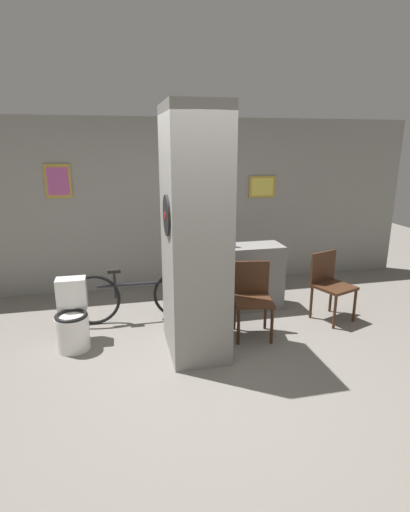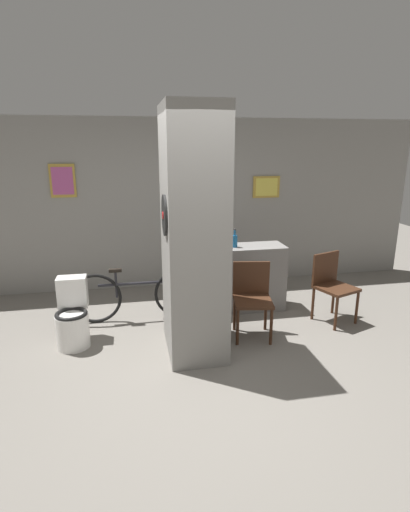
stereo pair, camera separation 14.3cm
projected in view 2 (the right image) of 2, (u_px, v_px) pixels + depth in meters
ground_plane at (205, 369)px, 4.08m from camera, size 14.00×14.00×0.00m
wall_back at (173, 205)px, 6.21m from camera, size 8.00×0.09×2.60m
pillar_center at (193, 235)px, 4.16m from camera, size 0.63×0.93×2.60m
counter_shelf at (232, 278)px, 5.44m from camera, size 1.43×0.44×0.89m
toilet at (73, 318)px, 4.51m from camera, size 0.36×0.52×0.75m
chair_near_pillar at (252, 296)px, 4.69m from camera, size 0.50×0.50×0.87m
chair_by_doorway at (332, 283)px, 5.10m from camera, size 0.56×0.56×0.87m
bicycle at (138, 295)px, 5.14m from camera, size 1.73×0.42×0.71m
bottle_tall at (235, 240)px, 5.27m from camera, size 0.07×0.07×0.26m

